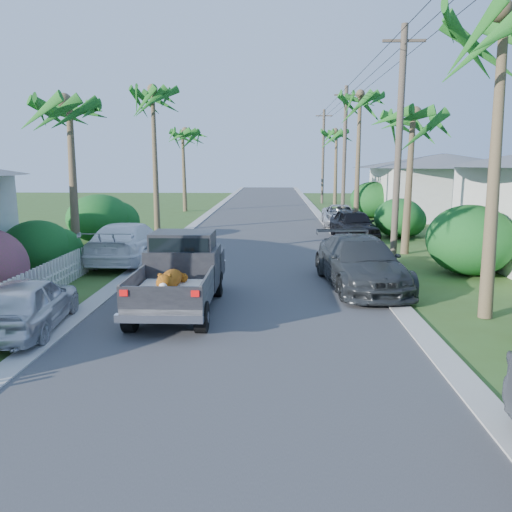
{
  "coord_description": "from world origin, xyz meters",
  "views": [
    {
      "loc": [
        0.8,
        -6.79,
        3.95
      ],
      "look_at": [
        0.32,
        6.81,
        1.4
      ],
      "focal_mm": 35.0,
      "sensor_mm": 36.0,
      "label": 1
    }
  ],
  "objects_px": {
    "palm_l_c": "(152,91)",
    "palm_r_a": "(508,13)",
    "parked_car_rf": "(354,225)",
    "palm_r_c": "(360,95)",
    "parked_car_lf": "(128,243)",
    "palm_r_d": "(337,132)",
    "pickup_truck": "(182,271)",
    "palm_l_b": "(68,102)",
    "utility_pole_b": "(399,146)",
    "parked_car_rm": "(360,263)",
    "utility_pole_d": "(323,156)",
    "parked_car_ln": "(27,304)",
    "parked_car_rd": "(340,216)",
    "palm_r_b": "(413,114)",
    "utility_pole_c": "(344,153)",
    "house_right_far": "(442,188)",
    "palm_l_d": "(183,131)"
  },
  "relations": [
    {
      "from": "palm_l_c",
      "to": "palm_r_a",
      "type": "distance_m",
      "value": 20.19
    },
    {
      "from": "parked_car_rf",
      "to": "palm_r_c",
      "type": "relative_size",
      "value": 0.48
    },
    {
      "from": "parked_car_lf",
      "to": "palm_r_d",
      "type": "bearing_deg",
      "value": -112.36
    },
    {
      "from": "pickup_truck",
      "to": "palm_l_b",
      "type": "xyz_separation_m",
      "value": [
        -5.08,
        5.38,
        5.14
      ]
    },
    {
      "from": "palm_l_c",
      "to": "utility_pole_b",
      "type": "xyz_separation_m",
      "value": [
        11.6,
        -9.0,
        -3.31
      ]
    },
    {
      "from": "parked_car_rm",
      "to": "utility_pole_d",
      "type": "relative_size",
      "value": 0.61
    },
    {
      "from": "parked_car_ln",
      "to": "palm_l_c",
      "type": "relative_size",
      "value": 0.42
    },
    {
      "from": "parked_car_rd",
      "to": "palm_r_b",
      "type": "xyz_separation_m",
      "value": [
        1.6,
        -9.87,
        5.3
      ]
    },
    {
      "from": "utility_pole_b",
      "to": "utility_pole_c",
      "type": "relative_size",
      "value": 1.0
    },
    {
      "from": "parked_car_lf",
      "to": "palm_r_a",
      "type": "xyz_separation_m",
      "value": [
        11.3,
        -6.72,
        6.62
      ]
    },
    {
      "from": "parked_car_ln",
      "to": "house_right_far",
      "type": "distance_m",
      "value": 31.35
    },
    {
      "from": "parked_car_ln",
      "to": "parked_car_lf",
      "type": "relative_size",
      "value": 0.7
    },
    {
      "from": "palm_l_c",
      "to": "utility_pole_d",
      "type": "height_order",
      "value": "palm_l_c"
    },
    {
      "from": "palm_r_d",
      "to": "parked_car_rf",
      "type": "bearing_deg",
      "value": -94.14
    },
    {
      "from": "palm_l_b",
      "to": "palm_r_a",
      "type": "distance_m",
      "value": 14.47
    },
    {
      "from": "parked_car_rf",
      "to": "palm_l_b",
      "type": "distance_m",
      "value": 14.88
    },
    {
      "from": "parked_car_rd",
      "to": "utility_pole_b",
      "type": "xyz_separation_m",
      "value": [
        0.6,
        -11.87,
        3.95
      ]
    },
    {
      "from": "palm_l_b",
      "to": "palm_l_d",
      "type": "height_order",
      "value": "palm_l_d"
    },
    {
      "from": "parked_car_rd",
      "to": "utility_pole_d",
      "type": "relative_size",
      "value": 0.52
    },
    {
      "from": "parked_car_rd",
      "to": "palm_l_c",
      "type": "bearing_deg",
      "value": -161.92
    },
    {
      "from": "palm_l_d",
      "to": "palm_r_d",
      "type": "distance_m",
      "value": 14.32
    },
    {
      "from": "palm_r_c",
      "to": "utility_pole_c",
      "type": "distance_m",
      "value": 4.08
    },
    {
      "from": "palm_l_b",
      "to": "utility_pole_c",
      "type": "xyz_separation_m",
      "value": [
        12.4,
        16.0,
        -1.55
      ]
    },
    {
      "from": "palm_l_d",
      "to": "palm_r_b",
      "type": "xyz_separation_m",
      "value": [
        13.1,
        -19.0,
        -0.49
      ]
    },
    {
      "from": "parked_car_rd",
      "to": "palm_r_d",
      "type": "height_order",
      "value": "palm_r_d"
    },
    {
      "from": "palm_r_d",
      "to": "utility_pole_c",
      "type": "relative_size",
      "value": 0.89
    },
    {
      "from": "parked_car_lf",
      "to": "palm_l_d",
      "type": "height_order",
      "value": "palm_l_d"
    },
    {
      "from": "palm_r_b",
      "to": "parked_car_rd",
      "type": "bearing_deg",
      "value": 99.21
    },
    {
      "from": "palm_r_d",
      "to": "utility_pole_d",
      "type": "height_order",
      "value": "utility_pole_d"
    },
    {
      "from": "pickup_truck",
      "to": "palm_l_c",
      "type": "relative_size",
      "value": 0.56
    },
    {
      "from": "parked_car_rm",
      "to": "palm_r_c",
      "type": "relative_size",
      "value": 0.58
    },
    {
      "from": "parked_car_rd",
      "to": "palm_r_c",
      "type": "xyz_separation_m",
      "value": [
        1.2,
        1.13,
        7.46
      ]
    },
    {
      "from": "parked_car_lf",
      "to": "house_right_far",
      "type": "xyz_separation_m",
      "value": [
        18.0,
        17.28,
        1.32
      ]
    },
    {
      "from": "parked_car_rm",
      "to": "utility_pole_c",
      "type": "xyz_separation_m",
      "value": [
        2.0,
        19.02,
        3.81
      ]
    },
    {
      "from": "utility_pole_d",
      "to": "parked_car_rm",
      "type": "bearing_deg",
      "value": -93.36
    },
    {
      "from": "parked_car_ln",
      "to": "parked_car_lf",
      "type": "height_order",
      "value": "parked_car_lf"
    },
    {
      "from": "palm_l_c",
      "to": "utility_pole_b",
      "type": "bearing_deg",
      "value": -37.81
    },
    {
      "from": "parked_car_rm",
      "to": "palm_l_b",
      "type": "bearing_deg",
      "value": 157.78
    },
    {
      "from": "palm_l_b",
      "to": "utility_pole_c",
      "type": "bearing_deg",
      "value": 52.22
    },
    {
      "from": "parked_car_rm",
      "to": "palm_r_c",
      "type": "bearing_deg",
      "value": 75.3
    },
    {
      "from": "parked_car_lf",
      "to": "utility_pole_b",
      "type": "bearing_deg",
      "value": -177.98
    },
    {
      "from": "palm_l_b",
      "to": "utility_pole_d",
      "type": "xyz_separation_m",
      "value": [
        12.4,
        31.0,
        -1.55
      ]
    },
    {
      "from": "parked_car_lf",
      "to": "palm_r_c",
      "type": "distance_m",
      "value": 18.85
    },
    {
      "from": "parked_car_lf",
      "to": "palm_l_d",
      "type": "xyz_separation_m",
      "value": [
        -1.5,
        21.28,
        5.64
      ]
    },
    {
      "from": "palm_l_b",
      "to": "palm_r_c",
      "type": "height_order",
      "value": "palm_r_c"
    },
    {
      "from": "parked_car_ln",
      "to": "palm_l_b",
      "type": "distance_m",
      "value": 9.57
    },
    {
      "from": "parked_car_lf",
      "to": "utility_pole_c",
      "type": "distance_m",
      "value": 18.98
    },
    {
      "from": "parked_car_rd",
      "to": "palm_l_d",
      "type": "relative_size",
      "value": 0.61
    },
    {
      "from": "palm_r_c",
      "to": "house_right_far",
      "type": "bearing_deg",
      "value": 30.47
    },
    {
      "from": "parked_car_rd",
      "to": "palm_l_c",
      "type": "distance_m",
      "value": 13.49
    }
  ]
}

